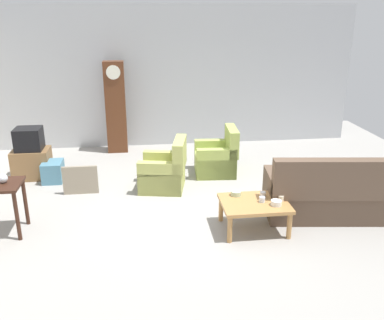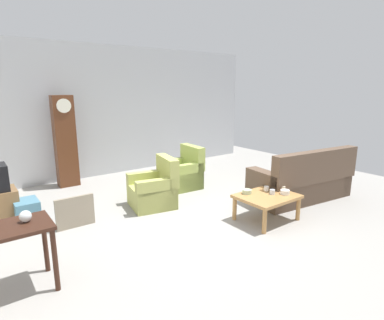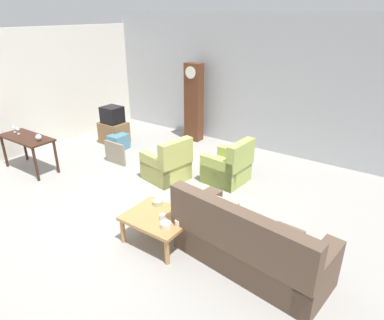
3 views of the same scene
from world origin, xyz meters
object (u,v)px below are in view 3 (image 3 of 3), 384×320
Objects in this scene: couch_floral at (248,246)px; bowl_white_stacked at (166,225)px; coffee_table_wood at (158,220)px; bowl_shallow_green at (158,202)px; armchair_olive_near at (167,166)px; console_table_dark at (27,142)px; glass_dome_cloche at (38,137)px; cup_cream_tall at (178,223)px; armchair_olive_far at (228,168)px; grandfather_clock at (194,103)px; cup_white_porcelain at (173,212)px; wine_glass_tall at (14,127)px; tv_stand_cabinet at (114,133)px; wine_glass_mid at (18,129)px; framed_picture_leaning at (115,153)px; tv_crt at (112,115)px; cup_blue_rimmed at (162,217)px; storage_box_blue at (119,142)px.

couch_floral is 1.16m from bowl_white_stacked.
bowl_shallow_green is at bearing 130.75° from coffee_table_wood.
armchair_olive_near reaches higher than console_table_dark.
cup_cream_tall is at bearing -5.89° from glass_dome_cloche.
armchair_olive_far is 2.69m from grandfather_clock.
bowl_shallow_green is at bearing 166.41° from cup_white_porcelain.
wine_glass_tall is at bearing 175.36° from coffee_table_wood.
bowl_shallow_green is (-1.57, 0.01, 0.12)m from couch_floral.
tv_stand_cabinet reaches higher than coffee_table_wood.
wine_glass_mid reaches higher than armchair_olive_far.
glass_dome_cloche reaches higher than bowl_shallow_green.
armchair_olive_near is at bearing 128.49° from bowl_white_stacked.
framed_picture_leaning is at bearing 151.59° from cup_cream_tall.
tv_crt is 4.58m from cup_blue_rimmed.
couch_floral is at bearing 15.44° from cup_cream_tall.
bowl_shallow_green is (-0.60, 0.28, -0.01)m from cup_cream_tall.
coffee_table_wood is at bearing -4.64° from wine_glass_tall.
couch_floral is at bearing -29.60° from armchair_olive_near.
armchair_olive_far is 3.94m from glass_dome_cloche.
cup_white_porcelain is 0.28m from cup_cream_tall.
wine_glass_mid reaches higher than armchair_olive_near.
armchair_olive_far is at bearing 95.42° from cup_blue_rimmed.
storage_box_blue is at bearing -179.63° from armchair_olive_far.
couch_floral reaches higher than armchair_olive_near.
glass_dome_cloche is 3.94m from cup_cream_tall.
grandfather_clock is (1.81, 3.63, 0.37)m from console_table_dark.
armchair_olive_near is 0.96× the size of coffee_table_wood.
wine_glass_mid is (-4.32, 0.37, 0.41)m from cup_blue_rimmed.
wine_glass_mid is at bearing -154.41° from armchair_olive_far.
cup_blue_rimmed is at bearing 143.03° from bowl_white_stacked.
cup_blue_rimmed is (2.77, -1.65, 0.22)m from framed_picture_leaning.
armchair_olive_far reaches higher than bowl_shallow_green.
armchair_olive_far is 5.83× the size of bowl_shallow_green.
bowl_shallow_green is at bearing -33.84° from storage_box_blue.
framed_picture_leaning is (-4.02, 1.38, -0.10)m from couch_floral.
armchair_olive_far reaches higher than cup_cream_tall.
storage_box_blue is 2.35m from wine_glass_tall.
glass_dome_cloche is at bearing 177.80° from bowl_shallow_green.
wine_glass_tall reaches higher than bowl_shallow_green.
bowl_shallow_green is at bearing 140.71° from bowl_white_stacked.
tv_crt is 3.12× the size of bowl_white_stacked.
glass_dome_cloche is at bearing -150.45° from armchair_olive_far.
cup_blue_rimmed is (3.78, -2.56, 0.20)m from tv_stand_cabinet.
tv_stand_cabinet is 7.83× the size of cup_cream_tall.
bowl_shallow_green is (2.45, -1.37, 0.22)m from framed_picture_leaning.
wine_glass_mid is at bearing 178.98° from couch_floral.
cup_cream_tall is at bearing -164.56° from couch_floral.
framed_picture_leaning is at bearing 148.63° from coffee_table_wood.
cup_blue_rimmed is at bearing -108.74° from cup_white_porcelain.
tv_stand_cabinet is 2.38m from wine_glass_tall.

